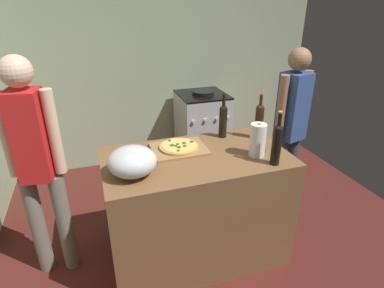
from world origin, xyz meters
name	(u,v)px	position (x,y,z in m)	size (l,w,h in m)	color
ground_plane	(187,210)	(0.00, 1.24, -0.01)	(4.02, 3.08, 0.02)	#511E19
kitchen_wall_rear	(154,56)	(0.00, 2.53, 1.30)	(4.02, 0.10, 2.60)	#99A889
counter	(196,207)	(-0.10, 0.68, 0.45)	(1.34, 0.75, 0.89)	brown
cutting_board	(179,149)	(-0.20, 0.80, 0.90)	(0.40, 0.32, 0.02)	#9E7247
pizza	(179,146)	(-0.20, 0.80, 0.92)	(0.29, 0.29, 0.03)	tan
mixing_bowl	(132,161)	(-0.58, 0.55, 0.99)	(0.31, 0.31, 0.19)	#B2B2B7
paper_towel_roll	(258,140)	(0.31, 0.55, 1.01)	(0.11, 0.11, 0.24)	white
wine_bottle_green	(277,142)	(0.36, 0.39, 1.05)	(0.06, 0.06, 0.38)	black
wine_bottle_dark	(223,119)	(0.21, 0.94, 1.04)	(0.06, 0.06, 0.36)	black
wine_bottle_clear	(259,120)	(0.47, 0.82, 1.05)	(0.07, 0.07, 0.36)	#331E0F
stove	(202,130)	(0.47, 2.13, 0.46)	(0.55, 0.59, 0.95)	#B7B7BC
person_in_stripes	(37,161)	(-1.17, 0.86, 0.93)	(0.36, 0.23, 1.63)	slate
person_in_red	(290,126)	(0.88, 0.96, 0.90)	(0.37, 0.25, 1.57)	#383D4C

